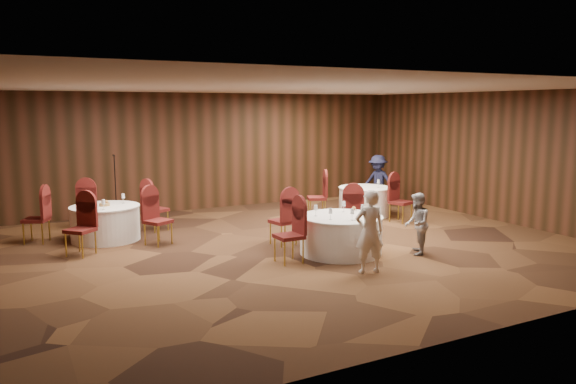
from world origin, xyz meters
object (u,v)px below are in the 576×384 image
mic_stand (116,202)px  woman_b (417,224)px  table_main (341,234)px  man_c (378,181)px  woman_a (370,231)px  table_right (365,201)px  table_left (105,223)px

mic_stand → woman_b: mic_stand is taller
table_main → man_c: bearing=45.6°
mic_stand → woman_a: 7.14m
table_right → mic_stand: mic_stand is taller
table_right → mic_stand: size_ratio=0.83×
woman_a → man_c: bearing=-115.3°
table_right → woman_b: (-1.45, -3.74, 0.22)m
woman_a → woman_b: 1.63m
table_left → man_c: size_ratio=0.98×
table_main → woman_a: (-0.26, -1.29, 0.34)m
woman_a → table_right: bearing=-111.9°
mic_stand → woman_a: bearing=-65.4°
table_left → mic_stand: bearing=72.7°
table_main → mic_stand: 6.12m
mic_stand → man_c: size_ratio=1.12×
woman_b → mic_stand: bearing=-103.3°
woman_b → woman_a: bearing=-30.0°
table_main → table_left: (-3.83, 3.28, 0.00)m
mic_stand → woman_a: size_ratio=1.16×
woman_a → mic_stand: bearing=-52.7°
table_right → woman_b: woman_b is taller
man_c → table_left: bearing=-107.0°
table_right → man_c: (0.98, 0.76, 0.37)m
table_left → table_right: size_ratio=1.05×
woman_b → man_c: bearing=-168.9°
man_c → woman_b: bearing=-49.2°
mic_stand → woman_b: bearing=-52.8°
table_left → man_c: man_c is taller
woman_b → man_c: man_c is taller
table_left → mic_stand: mic_stand is taller
table_main → woman_a: bearing=-101.6°
mic_stand → man_c: 7.07m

